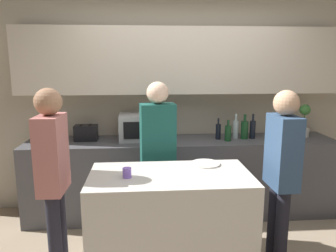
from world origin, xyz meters
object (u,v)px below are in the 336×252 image
at_px(bottle_4, 253,129).
at_px(cup_0, 127,173).
at_px(bottle_1, 228,133).
at_px(bottle_2, 236,129).
at_px(toaster, 86,133).
at_px(potted_plant, 304,121).
at_px(microwave, 142,127).
at_px(person_center, 282,167).
at_px(bottle_3, 245,129).
at_px(person_left, 158,149).
at_px(plate_on_island, 205,164).
at_px(person_right, 53,170).
at_px(bottle_0, 218,131).

bearing_deg(bottle_4, cup_0, -139.35).
distance_m(bottle_1, bottle_2, 0.17).
xyz_separation_m(toaster, potted_plant, (2.61, -0.00, 0.11)).
xyz_separation_m(microwave, bottle_1, (0.99, -0.15, -0.06)).
height_order(bottle_1, person_center, person_center).
relative_size(bottle_3, person_left, 0.18).
distance_m(bottle_3, person_left, 1.19).
height_order(toaster, bottle_3, bottle_3).
height_order(bottle_1, plate_on_island, bottle_1).
xyz_separation_m(bottle_2, plate_on_island, (-0.55, -0.97, -0.10)).
height_order(bottle_3, plate_on_island, bottle_3).
height_order(potted_plant, plate_on_island, potted_plant).
bearing_deg(person_right, microwave, 150.71).
bearing_deg(microwave, bottle_4, -2.14).
xyz_separation_m(bottle_3, person_left, (-1.05, -0.55, -0.06)).
xyz_separation_m(microwave, bottle_0, (0.89, -0.06, -0.05)).
relative_size(bottle_4, person_center, 0.19).
bearing_deg(bottle_0, toaster, 177.78).
bearing_deg(person_left, bottle_4, -160.87).
bearing_deg(person_center, person_left, 58.80).
relative_size(person_left, person_right, 1.00).
bearing_deg(bottle_4, toaster, 178.52).
bearing_deg(cup_0, bottle_1, 45.59).
bearing_deg(toaster, plate_on_island, -39.55).
distance_m(bottle_1, bottle_3, 0.24).
bearing_deg(bottle_2, cup_0, -134.56).
bearing_deg(microwave, cup_0, -95.39).
xyz_separation_m(plate_on_island, cup_0, (-0.68, -0.28, 0.03)).
relative_size(bottle_0, person_right, 0.15).
distance_m(bottle_2, person_right, 2.16).
distance_m(toaster, bottle_0, 1.54).
distance_m(bottle_2, bottle_4, 0.20).
height_order(cup_0, person_center, person_center).
height_order(bottle_2, cup_0, bottle_2).
relative_size(microwave, bottle_4, 1.76).
bearing_deg(bottle_4, bottle_0, -178.71).
bearing_deg(toaster, person_left, -37.21).
bearing_deg(person_right, bottle_2, 124.22).
bearing_deg(bottle_3, bottle_2, 162.49).
xyz_separation_m(toaster, cup_0, (0.53, -1.28, -0.05)).
height_order(potted_plant, person_left, person_left).
bearing_deg(bottle_1, toaster, 174.85).
height_order(microwave, person_center, person_center).
xyz_separation_m(bottle_2, person_center, (0.06, -1.18, -0.09)).
distance_m(microwave, bottle_4, 1.31).
height_order(microwave, bottle_4, microwave).
height_order(plate_on_island, person_left, person_left).
bearing_deg(bottle_1, person_left, -150.85).
xyz_separation_m(plate_on_island, person_left, (-0.40, 0.39, 0.04)).
relative_size(microwave, cup_0, 6.60).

